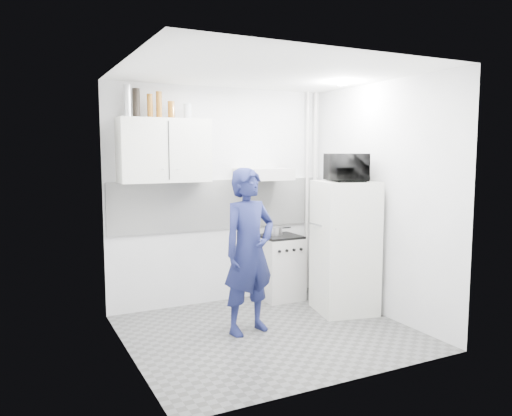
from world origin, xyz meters
name	(u,v)px	position (x,y,z in m)	size (l,w,h in m)	color
floor	(269,332)	(0.00, 0.00, 0.00)	(2.80, 2.80, 0.00)	#575757
ceiling	(270,72)	(0.00, 0.00, 2.60)	(2.80, 2.80, 0.00)	white
wall_back	(221,196)	(0.00, 1.25, 1.30)	(2.80, 2.80, 0.00)	white
wall_left	(128,214)	(-1.40, 0.00, 1.30)	(2.60, 2.60, 0.00)	white
wall_right	(380,200)	(1.40, 0.00, 1.30)	(2.60, 2.60, 0.00)	white
person	(249,251)	(-0.17, 0.12, 0.84)	(0.61, 0.40, 1.68)	#171D49
stove	(280,268)	(0.69, 1.00, 0.39)	(0.48, 0.48, 0.78)	beige
fridge	(345,247)	(1.10, 0.23, 0.75)	(0.62, 0.62, 1.51)	silver
stove_top	(280,236)	(0.69, 1.00, 0.79)	(0.47, 0.47, 0.03)	black
saucepan	(275,231)	(0.66, 1.07, 0.85)	(0.17, 0.17, 0.10)	silver
microwave	(346,167)	(1.10, 0.23, 1.66)	(0.38, 0.56, 0.31)	black
bottle_a	(128,101)	(-1.14, 1.07, 2.37)	(0.08, 0.08, 0.34)	silver
bottle_b	(136,103)	(-1.05, 1.07, 2.35)	(0.08, 0.08, 0.31)	black
bottle_c	(150,106)	(-0.90, 1.07, 2.33)	(0.06, 0.06, 0.26)	brown
bottle_d	(159,105)	(-0.80, 1.07, 2.34)	(0.07, 0.07, 0.29)	brown
canister_a	(171,110)	(-0.66, 1.07, 2.30)	(0.08, 0.08, 0.19)	brown
canister_b	(188,112)	(-0.47, 1.07, 2.29)	(0.09, 0.09, 0.17)	#B2B7BC
upper_cabinet	(164,151)	(-0.75, 1.07, 1.85)	(1.00, 0.35, 0.70)	silver
range_hood	(263,174)	(0.45, 1.00, 1.57)	(0.60, 0.50, 0.14)	beige
backsplash	(222,204)	(0.00, 1.24, 1.20)	(2.74, 0.03, 0.60)	white
pipe_a	(315,193)	(1.30, 1.17, 1.30)	(0.05, 0.05, 2.60)	beige
pipe_b	(307,193)	(1.18, 1.17, 1.30)	(0.04, 0.04, 2.60)	beige
ceiling_spot_fixture	(342,84)	(1.00, 0.20, 2.57)	(0.10, 0.10, 0.02)	white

